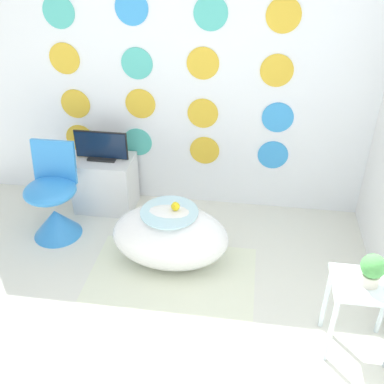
{
  "coord_description": "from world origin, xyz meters",
  "views": [
    {
      "loc": [
        0.71,
        -1.58,
        2.41
      ],
      "look_at": [
        0.33,
        0.97,
        0.76
      ],
      "focal_mm": 42.0,
      "sensor_mm": 36.0,
      "label": 1
    }
  ],
  "objects_px": {
    "bathtub": "(170,237)",
    "tv": "(101,147)",
    "vase": "(72,157)",
    "potted_plant_left": "(372,269)",
    "chair": "(54,207)"
  },
  "relations": [
    {
      "from": "tv",
      "to": "potted_plant_left",
      "type": "height_order",
      "value": "tv"
    },
    {
      "from": "chair",
      "to": "tv",
      "type": "bearing_deg",
      "value": 58.2
    },
    {
      "from": "bathtub",
      "to": "potted_plant_left",
      "type": "height_order",
      "value": "potted_plant_left"
    },
    {
      "from": "vase",
      "to": "tv",
      "type": "bearing_deg",
      "value": 32.86
    },
    {
      "from": "bathtub",
      "to": "tv",
      "type": "xyz_separation_m",
      "value": [
        -0.74,
        0.71,
        0.36
      ]
    },
    {
      "from": "tv",
      "to": "potted_plant_left",
      "type": "xyz_separation_m",
      "value": [
        2.05,
        -1.33,
        0.04
      ]
    },
    {
      "from": "bathtub",
      "to": "chair",
      "type": "xyz_separation_m",
      "value": [
        -1.04,
        0.23,
        0.02
      ]
    },
    {
      "from": "bathtub",
      "to": "potted_plant_left",
      "type": "relative_size",
      "value": 4.34
    },
    {
      "from": "bathtub",
      "to": "potted_plant_left",
      "type": "distance_m",
      "value": 1.5
    },
    {
      "from": "vase",
      "to": "potted_plant_left",
      "type": "xyz_separation_m",
      "value": [
        2.27,
        -1.19,
        0.08
      ]
    },
    {
      "from": "bathtub",
      "to": "tv",
      "type": "relative_size",
      "value": 1.9
    },
    {
      "from": "chair",
      "to": "potted_plant_left",
      "type": "bearing_deg",
      "value": -19.97
    },
    {
      "from": "vase",
      "to": "potted_plant_left",
      "type": "distance_m",
      "value": 2.56
    },
    {
      "from": "bathtub",
      "to": "tv",
      "type": "bearing_deg",
      "value": 136.27
    },
    {
      "from": "tv",
      "to": "potted_plant_left",
      "type": "distance_m",
      "value": 2.44
    }
  ]
}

